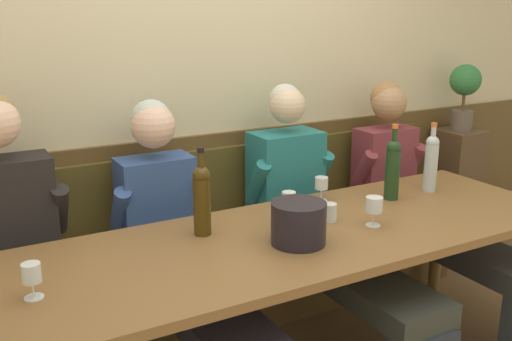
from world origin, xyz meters
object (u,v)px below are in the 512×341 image
object	(u,v)px
wine_glass_left_end	(289,203)
ice_bucket	(299,223)
wine_bottle_clear_water	(202,198)
dining_table	(293,249)
person_left_seat	(184,251)
potted_plant	(465,90)
wine_bottle_green_tall	(431,161)
person_right_seat	(320,220)
person_center_left_seat	(20,278)
wine_glass_by_bottle	(374,205)
water_tumbler_left	(330,212)
person_center_right_seat	(425,201)
wine_bottle_amber_mid	(393,167)
wall_bench	(224,272)
wine_glass_center_rear	(321,185)
wine_glass_center_front	(32,275)

from	to	relation	value
wine_glass_left_end	ice_bucket	bearing A→B (deg)	-110.23
wine_bottle_clear_water	wine_glass_left_end	distance (m)	0.39
dining_table	person_left_seat	bearing A→B (deg)	140.17
potted_plant	wine_bottle_green_tall	bearing A→B (deg)	-146.63
potted_plant	ice_bucket	bearing A→B (deg)	-156.26
person_right_seat	potted_plant	world-z (taller)	potted_plant
person_center_left_seat	wine_glass_by_bottle	size ratio (longest dim) A/B	10.06
wine_bottle_green_tall	water_tumbler_left	bearing A→B (deg)	-171.44
person_center_left_seat	person_left_seat	world-z (taller)	person_center_left_seat
person_center_right_seat	person_center_left_seat	bearing A→B (deg)	179.45
wine_bottle_amber_mid	wine_glass_by_bottle	size ratio (longest dim) A/B	2.88
person_center_right_seat	wine_bottle_amber_mid	size ratio (longest dim) A/B	3.31
dining_table	person_left_seat	xyz separation A→B (m)	(-0.38, 0.31, -0.05)
person_left_seat	person_center_left_seat	bearing A→B (deg)	178.82
wine_glass_left_end	water_tumbler_left	xyz separation A→B (m)	(0.20, -0.03, -0.07)
wall_bench	wine_bottle_clear_water	world-z (taller)	wine_bottle_clear_water
person_center_left_seat	wine_bottle_green_tall	size ratio (longest dim) A/B	3.67
person_left_seat	wine_glass_by_bottle	world-z (taller)	person_left_seat
wall_bench	person_center_right_seat	bearing A→B (deg)	-18.80
person_center_left_seat	wine_bottle_amber_mid	xyz separation A→B (m)	(1.77, -0.16, 0.26)
person_center_left_seat	ice_bucket	xyz separation A→B (m)	(1.04, -0.42, 0.18)
person_right_seat	ice_bucket	bearing A→B (deg)	-134.32
dining_table	ice_bucket	distance (m)	0.18
wine_bottle_clear_water	wine_bottle_green_tall	distance (m)	1.30
wine_glass_center_rear	wine_glass_left_end	distance (m)	0.40
dining_table	wine_glass_left_end	xyz separation A→B (m)	(0.03, 0.09, 0.18)
wine_bottle_clear_water	wine_bottle_amber_mid	size ratio (longest dim) A/B	0.99
wine_bottle_green_tall	person_center_left_seat	bearing A→B (deg)	175.50
person_right_seat	wall_bench	bearing A→B (deg)	137.18
wine_bottle_amber_mid	water_tumbler_left	distance (m)	0.49
dining_table	wine_glass_center_front	world-z (taller)	wine_glass_center_front
person_center_left_seat	wine_glass_center_front	size ratio (longest dim) A/B	10.73
person_center_right_seat	wine_bottle_clear_water	size ratio (longest dim) A/B	3.33
water_tumbler_left	wine_glass_center_front	bearing A→B (deg)	-175.13
wall_bench	wine_bottle_clear_water	bearing A→B (deg)	-124.77
ice_bucket	potted_plant	xyz separation A→B (m)	(1.83, 0.80, 0.33)
ice_bucket	wine_bottle_green_tall	distance (m)	1.04
person_center_left_seat	person_right_seat	bearing A→B (deg)	0.07
wine_bottle_amber_mid	wine_glass_left_end	xyz separation A→B (m)	(-0.67, -0.08, -0.06)
wine_glass_center_rear	wine_glass_left_end	xyz separation A→B (m)	(-0.34, -0.22, 0.03)
person_center_left_seat	wine_glass_center_rear	size ratio (longest dim) A/B	10.88
wall_bench	ice_bucket	xyz separation A→B (m)	(-0.03, -0.77, 0.55)
wine_glass_left_end	dining_table	bearing A→B (deg)	-110.22
wall_bench	ice_bucket	bearing A→B (deg)	-92.47
wine_bottle_clear_water	wine_bottle_green_tall	size ratio (longest dim) A/B	1.04
ice_bucket	potted_plant	size ratio (longest dim) A/B	0.52
wine_bottle_green_tall	person_right_seat	bearing A→B (deg)	164.66
person_left_seat	wine_glass_center_front	size ratio (longest dim) A/B	10.17
dining_table	wine_bottle_clear_water	bearing A→B (deg)	149.94
wine_bottle_amber_mid	potted_plant	bearing A→B (deg)	26.57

